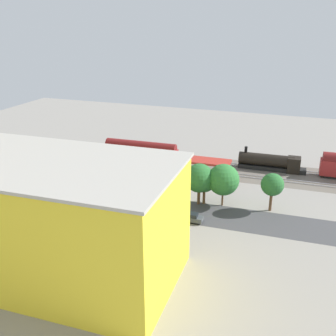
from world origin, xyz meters
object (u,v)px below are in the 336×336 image
(construction_building, at_px, (38,218))
(parked_car_0, at_px, (191,218))
(locomotive, at_px, (272,163))
(street_tree_1, at_px, (223,180))
(parked_car_3, at_px, (83,200))
(platform_canopy_near, at_px, (127,153))
(parked_car_4, at_px, (50,196))
(box_truck_1, at_px, (46,207))
(box_truck_0, at_px, (14,201))
(street_tree_2, at_px, (204,181))
(parked_car_2, at_px, (118,205))
(street_tree_0, at_px, (199,178))
(parked_car_1, at_px, (156,212))
(traffic_light, at_px, (172,180))
(street_tree_4, at_px, (272,185))
(freight_coach_far, at_px, (141,152))
(street_tree_3, at_px, (117,167))

(construction_building, bearing_deg, parked_car_0, -129.53)
(locomotive, bearing_deg, street_tree_1, 72.54)
(locomotive, xyz_separation_m, parked_car_3, (33.16, 31.30, -1.09))
(platform_canopy_near, height_order, parked_car_4, platform_canopy_near)
(box_truck_1, bearing_deg, street_tree_1, -153.89)
(box_truck_0, height_order, street_tree_2, street_tree_2)
(parked_car_0, height_order, parked_car_2, parked_car_0)
(street_tree_0, relative_size, street_tree_1, 0.98)
(locomotive, relative_size, parked_car_1, 3.67)
(parked_car_1, relative_size, parked_car_3, 0.98)
(locomotive, relative_size, box_truck_1, 1.79)
(parked_car_1, bearing_deg, traffic_light, -93.67)
(parked_car_0, bearing_deg, parked_car_1, -0.32)
(parked_car_4, relative_size, street_tree_1, 0.50)
(parked_car_3, bearing_deg, locomotive, -136.65)
(parked_car_3, distance_m, street_tree_0, 23.20)
(street_tree_2, bearing_deg, platform_canopy_near, -28.67)
(traffic_light, bearing_deg, street_tree_2, 179.81)
(platform_canopy_near, bearing_deg, street_tree_4, 162.47)
(parked_car_1, height_order, traffic_light, traffic_light)
(parked_car_4, relative_size, traffic_light, 0.70)
(freight_coach_far, distance_m, parked_car_4, 26.74)
(parked_car_1, distance_m, box_truck_0, 27.31)
(box_truck_0, distance_m, traffic_light, 30.71)
(construction_building, distance_m, street_tree_2, 33.40)
(parked_car_0, relative_size, street_tree_3, 0.57)
(street_tree_0, xyz_separation_m, street_tree_3, (17.84, -0.69, -0.12))
(parked_car_0, height_order, construction_building, construction_building)
(locomotive, xyz_separation_m, box_truck_1, (37.17, 37.56, -0.33))
(street_tree_0, height_order, street_tree_4, street_tree_0)
(parked_car_2, relative_size, street_tree_2, 0.62)
(street_tree_0, relative_size, street_tree_3, 1.12)
(parked_car_2, distance_m, street_tree_4, 29.33)
(parked_car_2, relative_size, parked_car_4, 1.04)
(parked_car_2, distance_m, street_tree_3, 10.03)
(parked_car_3, xyz_separation_m, box_truck_0, (11.33, 6.06, 0.77))
(parked_car_2, height_order, parked_car_3, parked_car_3)
(freight_coach_far, bearing_deg, street_tree_3, 95.96)
(platform_canopy_near, bearing_deg, box_truck_1, 81.15)
(box_truck_0, relative_size, traffic_light, 1.42)
(freight_coach_far, relative_size, traffic_light, 3.14)
(street_tree_4, relative_size, traffic_light, 1.25)
(freight_coach_far, relative_size, parked_car_1, 4.36)
(parked_car_2, relative_size, street_tree_0, 0.52)
(construction_building, bearing_deg, box_truck_1, -57.09)
(parked_car_2, height_order, street_tree_0, street_tree_0)
(street_tree_0, xyz_separation_m, traffic_light, (5.64, -0.60, -1.43))
(box_truck_0, relative_size, street_tree_0, 1.03)
(street_tree_0, height_order, street_tree_1, street_tree_1)
(parked_car_0, height_order, street_tree_0, street_tree_0)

